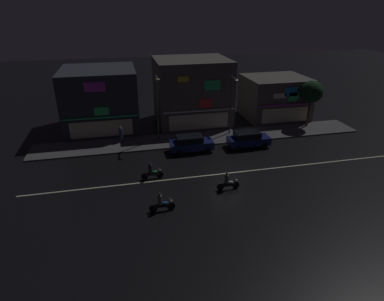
% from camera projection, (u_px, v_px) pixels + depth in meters
% --- Properties ---
extents(ground_plane, '(140.00, 140.00, 0.00)m').
position_uv_depth(ground_plane, '(227.00, 173.00, 28.68)').
color(ground_plane, black).
extents(lane_divider_stripe, '(34.36, 0.16, 0.01)m').
position_uv_depth(lane_divider_stripe, '(227.00, 173.00, 28.67)').
color(lane_divider_stripe, beige).
rests_on(lane_divider_stripe, ground).
extents(sidewalk_far, '(36.17, 4.00, 0.14)m').
position_uv_depth(sidewalk_far, '(203.00, 138.00, 36.03)').
color(sidewalk_far, '#4C4C4F').
rests_on(sidewalk_far, ground).
extents(storefront_left_block, '(8.66, 7.71, 7.79)m').
position_uv_depth(storefront_left_block, '(192.00, 91.00, 39.58)').
color(storefront_left_block, '#56514C').
rests_on(storefront_left_block, ground).
extents(storefront_center_block, '(7.64, 6.76, 5.25)m').
position_uv_depth(storefront_center_block, '(275.00, 97.00, 41.85)').
color(storefront_center_block, '#56514C').
rests_on(storefront_center_block, ground).
extents(storefront_right_block, '(8.26, 8.43, 7.01)m').
position_uv_depth(storefront_right_block, '(101.00, 99.00, 37.89)').
color(storefront_right_block, '#2D333D').
rests_on(storefront_right_block, ground).
extents(streetlamp_west, '(0.44, 1.64, 7.01)m').
position_uv_depth(streetlamp_west, '(157.00, 103.00, 33.57)').
color(streetlamp_west, '#47494C').
rests_on(streetlamp_west, sidewalk_far).
extents(streetlamp_mid, '(0.44, 1.64, 6.51)m').
position_uv_depth(streetlamp_mid, '(232.00, 101.00, 35.39)').
color(streetlamp_mid, '#47494C').
rests_on(streetlamp_mid, sidewalk_far).
extents(pedestrian_on_sidewalk, '(0.42, 0.42, 1.74)m').
position_uv_depth(pedestrian_on_sidewalk, '(121.00, 135.00, 34.58)').
color(pedestrian_on_sidewalk, '#334766').
rests_on(pedestrian_on_sidewalk, sidewalk_far).
extents(street_tree, '(2.58, 2.58, 5.47)m').
position_uv_depth(street_tree, '(312.00, 92.00, 37.66)').
color(street_tree, '#473323').
rests_on(street_tree, sidewalk_far).
extents(parked_car_near_kerb, '(4.30, 1.98, 1.67)m').
position_uv_depth(parked_car_near_kerb, '(191.00, 143.00, 32.61)').
color(parked_car_near_kerb, navy).
rests_on(parked_car_near_kerb, ground).
extents(parked_car_trailing, '(4.30, 1.98, 1.67)m').
position_uv_depth(parked_car_trailing, '(248.00, 139.00, 33.64)').
color(parked_car_trailing, navy).
rests_on(parked_car_trailing, ground).
extents(motorcycle_lead, '(1.90, 0.60, 1.52)m').
position_uv_depth(motorcycle_lead, '(228.00, 182.00, 25.97)').
color(motorcycle_lead, black).
rests_on(motorcycle_lead, ground).
extents(motorcycle_following, '(1.90, 0.60, 1.52)m').
position_uv_depth(motorcycle_following, '(161.00, 203.00, 23.26)').
color(motorcycle_following, black).
rests_on(motorcycle_following, ground).
extents(motorcycle_opposite_lane, '(1.90, 0.60, 1.52)m').
position_uv_depth(motorcycle_opposite_lane, '(152.00, 172.00, 27.58)').
color(motorcycle_opposite_lane, black).
rests_on(motorcycle_opposite_lane, ground).
extents(traffic_cone, '(0.36, 0.36, 0.55)m').
position_uv_depth(traffic_cone, '(235.00, 143.00, 34.25)').
color(traffic_cone, orange).
rests_on(traffic_cone, ground).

